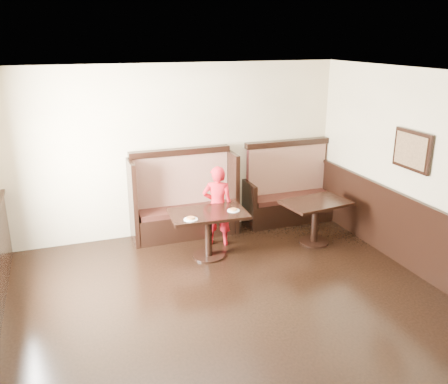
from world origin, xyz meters
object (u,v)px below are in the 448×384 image
booth_main (183,205)px  table_neighbor (315,212)px  booth_neighbor (289,195)px  table_main (208,223)px  child (218,206)px

booth_main → table_neighbor: size_ratio=1.59×
booth_neighbor → table_main: booth_neighbor is taller
table_main → table_neighbor: size_ratio=1.05×
booth_main → booth_neighbor: (1.95, -0.00, -0.05)m
table_main → table_neighbor: (1.76, -0.09, -0.02)m
booth_neighbor → table_neighbor: bearing=-93.5°
booth_main → table_main: bearing=-82.8°
booth_neighbor → table_main: bearing=-152.2°
booth_main → booth_neighbor: bearing=-0.1°
table_main → child: bearing=57.2°
booth_main → booth_neighbor: 1.95m
booth_main → booth_neighbor: size_ratio=1.06×
booth_neighbor → child: size_ratio=1.27×
booth_main → child: bearing=-55.0°
booth_neighbor → table_main: (-1.83, -0.96, 0.07)m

